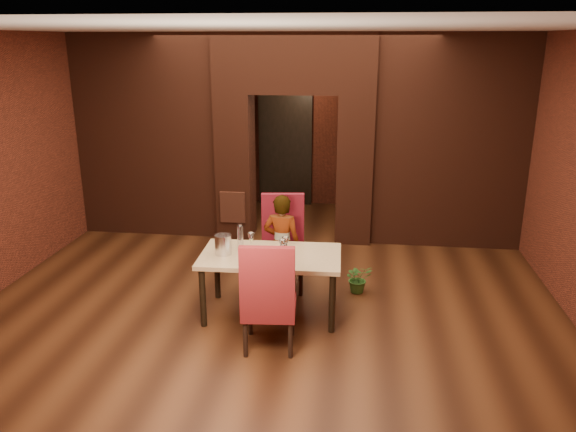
# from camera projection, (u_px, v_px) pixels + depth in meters

# --- Properties ---
(floor) EXTENTS (8.00, 8.00, 0.00)m
(floor) POSITION_uv_depth(u_px,v_px,m) (276.00, 287.00, 7.31)
(floor) COLOR #432210
(floor) RESTS_ON ground
(ceiling) EXTENTS (7.00, 8.00, 0.04)m
(ceiling) POSITION_uv_depth(u_px,v_px,m) (274.00, 29.00, 6.35)
(ceiling) COLOR silver
(ceiling) RESTS_ON ground
(wall_back) EXTENTS (7.00, 0.04, 3.20)m
(wall_back) POSITION_uv_depth(u_px,v_px,m) (307.00, 122.00, 10.62)
(wall_back) COLOR maroon
(wall_back) RESTS_ON ground
(wall_front) EXTENTS (7.00, 0.04, 3.20)m
(wall_front) POSITION_uv_depth(u_px,v_px,m) (166.00, 326.00, 3.05)
(wall_front) COLOR maroon
(wall_front) RESTS_ON ground
(wall_left) EXTENTS (0.04, 8.00, 3.20)m
(wall_left) POSITION_uv_depth(u_px,v_px,m) (8.00, 160.00, 7.26)
(wall_left) COLOR maroon
(wall_left) RESTS_ON ground
(pillar_left) EXTENTS (0.55, 0.55, 2.30)m
(pillar_left) POSITION_uv_depth(u_px,v_px,m) (236.00, 166.00, 8.98)
(pillar_left) COLOR maroon
(pillar_left) RESTS_ON ground
(pillar_right) EXTENTS (0.55, 0.55, 2.30)m
(pillar_right) POSITION_uv_depth(u_px,v_px,m) (355.00, 170.00, 8.75)
(pillar_right) COLOR maroon
(pillar_right) RESTS_ON ground
(lintel) EXTENTS (2.45, 0.55, 0.90)m
(lintel) POSITION_uv_depth(u_px,v_px,m) (295.00, 63.00, 8.38)
(lintel) COLOR maroon
(lintel) RESTS_ON ground
(wing_wall_left) EXTENTS (2.28, 0.35, 3.20)m
(wing_wall_left) POSITION_uv_depth(u_px,v_px,m) (149.00, 136.00, 9.01)
(wing_wall_left) COLOR maroon
(wing_wall_left) RESTS_ON ground
(wing_wall_right) EXTENTS (2.28, 0.35, 3.20)m
(wing_wall_right) POSITION_uv_depth(u_px,v_px,m) (450.00, 143.00, 8.44)
(wing_wall_right) COLOR maroon
(wing_wall_right) RESTS_ON ground
(vent_panel) EXTENTS (0.40, 0.03, 0.50)m
(vent_panel) POSITION_uv_depth(u_px,v_px,m) (233.00, 207.00, 8.88)
(vent_panel) COLOR #A84C30
(vent_panel) RESTS_ON ground
(rear_door) EXTENTS (0.90, 0.08, 2.10)m
(rear_door) POSITION_uv_depth(u_px,v_px,m) (286.00, 151.00, 10.77)
(rear_door) COLOR black
(rear_door) RESTS_ON ground
(rear_door_frame) EXTENTS (1.02, 0.04, 2.22)m
(rear_door_frame) POSITION_uv_depth(u_px,v_px,m) (285.00, 151.00, 10.74)
(rear_door_frame) COLOR black
(rear_door_frame) RESTS_ON ground
(dining_table) EXTENTS (1.62, 0.95, 0.75)m
(dining_table) POSITION_uv_depth(u_px,v_px,m) (271.00, 284.00, 6.51)
(dining_table) COLOR tan
(dining_table) RESTS_ON ground
(chair_far) EXTENTS (0.61, 0.61, 1.21)m
(chair_far) POSITION_uv_depth(u_px,v_px,m) (283.00, 244.00, 7.12)
(chair_far) COLOR maroon
(chair_far) RESTS_ON ground
(chair_near) EXTENTS (0.59, 0.59, 1.20)m
(chair_near) POSITION_uv_depth(u_px,v_px,m) (269.00, 294.00, 5.75)
(chair_near) COLOR maroon
(chair_near) RESTS_ON ground
(person_seated) EXTENTS (0.50, 0.36, 1.29)m
(person_seated) POSITION_uv_depth(u_px,v_px,m) (282.00, 244.00, 7.01)
(person_seated) COLOR beige
(person_seated) RESTS_ON ground
(wine_glass_a) EXTENTS (0.08, 0.08, 0.19)m
(wine_glass_a) POSITION_uv_depth(u_px,v_px,m) (251.00, 241.00, 6.55)
(wine_glass_a) COLOR white
(wine_glass_a) RESTS_ON dining_table
(wine_glass_b) EXTENTS (0.08, 0.08, 0.20)m
(wine_glass_b) POSITION_uv_depth(u_px,v_px,m) (286.00, 245.00, 6.40)
(wine_glass_b) COLOR white
(wine_glass_b) RESTS_ON dining_table
(wine_glass_c) EXTENTS (0.08, 0.08, 0.19)m
(wine_glass_c) POSITION_uv_depth(u_px,v_px,m) (282.00, 248.00, 6.32)
(wine_glass_c) COLOR white
(wine_glass_c) RESTS_ON dining_table
(tasting_sheet) EXTENTS (0.36, 0.33, 0.00)m
(tasting_sheet) POSITION_uv_depth(u_px,v_px,m) (258.00, 260.00, 6.23)
(tasting_sheet) COLOR silver
(tasting_sheet) RESTS_ON dining_table
(wine_bucket) EXTENTS (0.19, 0.19, 0.23)m
(wine_bucket) POSITION_uv_depth(u_px,v_px,m) (223.00, 245.00, 6.36)
(wine_bucket) COLOR silver
(wine_bucket) RESTS_ON dining_table
(water_bottle) EXTENTS (0.07, 0.07, 0.30)m
(water_bottle) POSITION_uv_depth(u_px,v_px,m) (240.00, 236.00, 6.54)
(water_bottle) COLOR silver
(water_bottle) RESTS_ON dining_table
(potted_plant) EXTENTS (0.42, 0.39, 0.38)m
(potted_plant) POSITION_uv_depth(u_px,v_px,m) (358.00, 278.00, 7.13)
(potted_plant) COLOR #326123
(potted_plant) RESTS_ON ground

